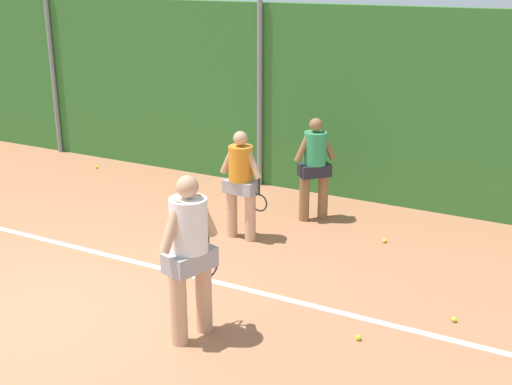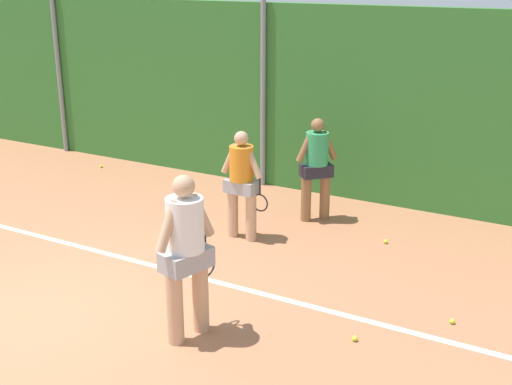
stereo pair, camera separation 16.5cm
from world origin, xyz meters
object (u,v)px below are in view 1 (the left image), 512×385
at_px(player_foreground_near, 190,249).
at_px(tennis_ball_3, 385,241).
at_px(player_backcourt_far, 315,163).
at_px(tennis_ball_5, 454,319).
at_px(player_midcourt, 241,180).
at_px(tennis_ball_1, 97,167).
at_px(tennis_ball_0, 227,213).
at_px(tennis_ball_4, 358,338).
at_px(tennis_ball_6, 187,212).

height_order(player_foreground_near, tennis_ball_3, player_foreground_near).
distance_m(player_backcourt_far, tennis_ball_5, 3.79).
relative_size(tennis_ball_3, tennis_ball_5, 1.00).
height_order(player_midcourt, tennis_ball_1, player_midcourt).
bearing_deg(tennis_ball_5, player_foreground_near, -146.15).
bearing_deg(tennis_ball_0, player_backcourt_far, 21.54).
distance_m(tennis_ball_4, tennis_ball_6, 4.66).
height_order(tennis_ball_0, tennis_ball_3, same).
distance_m(player_backcourt_far, tennis_ball_0, 1.73).
distance_m(tennis_ball_5, tennis_ball_6, 5.07).
xyz_separation_m(player_foreground_near, player_midcourt, (-0.92, 2.79, -0.13)).
height_order(tennis_ball_1, tennis_ball_6, same).
xyz_separation_m(player_foreground_near, tennis_ball_3, (1.11, 3.65, -1.05)).
distance_m(tennis_ball_4, tennis_ball_5, 1.27).
height_order(player_foreground_near, tennis_ball_4, player_foreground_near).
bearing_deg(tennis_ball_3, tennis_ball_6, -173.44).
height_order(player_midcourt, tennis_ball_5, player_midcourt).
height_order(player_backcourt_far, tennis_ball_5, player_backcourt_far).
bearing_deg(player_foreground_near, player_backcourt_far, 18.98).
bearing_deg(tennis_ball_4, player_foreground_near, -154.68).
relative_size(player_foreground_near, tennis_ball_0, 29.22).
bearing_deg(tennis_ball_0, tennis_ball_6, -157.06).
xyz_separation_m(player_foreground_near, tennis_ball_6, (-2.26, 3.27, -1.05)).
xyz_separation_m(player_midcourt, tennis_ball_5, (3.49, -1.06, -0.92)).
bearing_deg(tennis_ball_5, player_midcourt, 163.06).
relative_size(player_backcourt_far, tennis_ball_1, 26.05).
bearing_deg(tennis_ball_5, tennis_ball_4, -133.39).
bearing_deg(tennis_ball_6, player_backcourt_far, 22.00).
xyz_separation_m(tennis_ball_4, tennis_ball_6, (-3.96, 2.46, 0.00)).
bearing_deg(player_backcourt_far, tennis_ball_5, -86.06).
bearing_deg(tennis_ball_6, tennis_ball_0, 22.94).
height_order(tennis_ball_4, tennis_ball_5, same).
distance_m(player_midcourt, tennis_ball_4, 3.42).
bearing_deg(player_backcourt_far, player_midcourt, -163.67).
bearing_deg(player_midcourt, tennis_ball_4, -35.11).
bearing_deg(player_midcourt, tennis_ball_3, 25.03).
bearing_deg(tennis_ball_6, tennis_ball_5, -17.68).
relative_size(player_midcourt, tennis_ball_6, 25.82).
relative_size(player_foreground_near, player_midcourt, 1.13).
height_order(player_foreground_near, tennis_ball_6, player_foreground_near).
distance_m(tennis_ball_0, tennis_ball_4, 4.30).
xyz_separation_m(player_midcourt, tennis_ball_1, (-4.50, 1.84, -0.92)).
height_order(tennis_ball_3, tennis_ball_5, same).
bearing_deg(tennis_ball_6, tennis_ball_4, -31.85).
bearing_deg(tennis_ball_6, player_midcourt, -19.58).
relative_size(tennis_ball_0, tennis_ball_4, 1.00).
bearing_deg(player_foreground_near, player_midcourt, 33.58).
bearing_deg(player_foreground_near, tennis_ball_3, -1.57).
relative_size(player_midcourt, tennis_ball_4, 25.82).
bearing_deg(tennis_ball_0, tennis_ball_4, -39.52).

